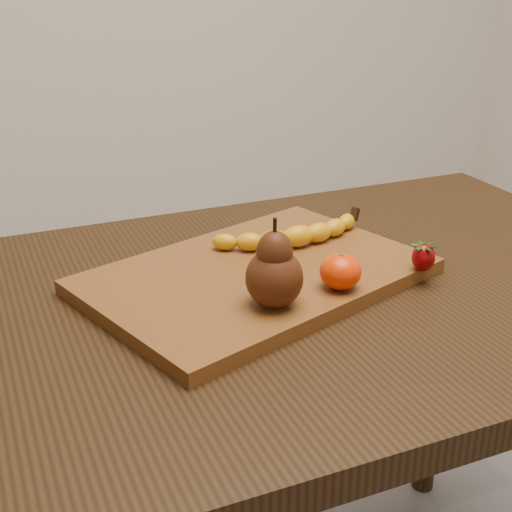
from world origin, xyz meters
name	(u,v)px	position (x,y,z in m)	size (l,w,h in m)	color
table	(327,342)	(0.00, 0.00, 0.66)	(1.00, 0.70, 0.76)	black
cutting_board	(256,276)	(-0.10, 0.03, 0.77)	(0.45, 0.30, 0.02)	brown
banana	(298,236)	(-0.01, 0.09, 0.80)	(0.21, 0.05, 0.03)	#E7A50A
pear	(274,263)	(-0.12, -0.07, 0.84)	(0.07, 0.07, 0.11)	#441E0A
mandarin	(341,272)	(-0.02, -0.06, 0.80)	(0.05, 0.05, 0.05)	#EF3502
strawberry	(424,256)	(0.11, -0.06, 0.80)	(0.03, 0.03, 0.04)	#7E0306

